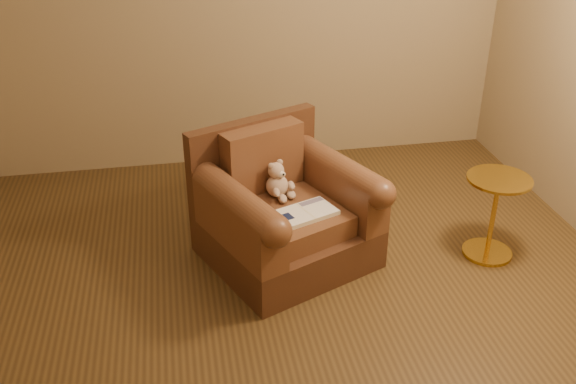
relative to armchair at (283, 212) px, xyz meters
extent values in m
plane|color=#4F371B|center=(-0.03, -0.54, -0.31)|extent=(4.00, 4.00, 0.00)
cube|color=#4A2A18|center=(0.02, -0.04, -0.18)|extent=(1.15, 1.13, 0.25)
cube|color=#4A2A18|center=(-0.14, 0.31, 0.21)|extent=(0.85, 0.44, 0.55)
cube|color=brown|center=(0.03, -0.08, 0.01)|extent=(0.72, 0.78, 0.13)
cube|color=brown|center=(-0.09, 0.20, 0.27)|extent=(0.53, 0.34, 0.40)
cube|color=brown|center=(-0.29, -0.22, 0.08)|extent=(0.47, 0.76, 0.28)
cube|color=brown|center=(0.36, 0.07, 0.08)|extent=(0.47, 0.76, 0.28)
cylinder|color=brown|center=(-0.29, -0.22, 0.22)|extent=(0.47, 0.76, 0.18)
cylinder|color=brown|center=(0.36, 0.07, 0.22)|extent=(0.47, 0.76, 0.18)
ellipsoid|color=tan|center=(-0.02, 0.08, 0.14)|extent=(0.14, 0.12, 0.14)
sphere|color=tan|center=(-0.03, 0.09, 0.24)|extent=(0.10, 0.10, 0.10)
ellipsoid|color=tan|center=(-0.06, 0.07, 0.28)|extent=(0.04, 0.02, 0.04)
ellipsoid|color=tan|center=(0.00, 0.11, 0.28)|extent=(0.04, 0.02, 0.04)
ellipsoid|color=beige|center=(0.00, 0.05, 0.23)|extent=(0.05, 0.03, 0.04)
sphere|color=black|center=(0.01, 0.04, 0.23)|extent=(0.01, 0.01, 0.01)
ellipsoid|color=tan|center=(-0.04, 0.00, 0.14)|extent=(0.05, 0.09, 0.05)
ellipsoid|color=tan|center=(0.06, 0.07, 0.14)|extent=(0.05, 0.09, 0.05)
ellipsoid|color=tan|center=(0.00, 0.00, 0.10)|extent=(0.05, 0.09, 0.05)
ellipsoid|color=tan|center=(0.06, 0.04, 0.10)|extent=(0.05, 0.09, 0.05)
cube|color=beige|center=(0.10, -0.18, 0.08)|extent=(0.40, 0.32, 0.02)
cube|color=white|center=(0.02, -0.21, 0.10)|extent=(0.23, 0.25, 0.00)
cube|color=white|center=(0.18, -0.15, 0.10)|extent=(0.23, 0.25, 0.00)
cube|color=beige|center=(0.10, -0.18, 0.10)|extent=(0.08, 0.19, 0.00)
cube|color=#0F1638|center=(-0.01, -0.22, 0.10)|extent=(0.08, 0.09, 0.00)
cube|color=slate|center=(0.16, -0.08, 0.10)|extent=(0.16, 0.10, 0.00)
cylinder|color=gold|center=(1.26, -0.22, -0.30)|extent=(0.31, 0.31, 0.02)
cylinder|color=gold|center=(1.26, -0.22, -0.04)|extent=(0.03, 0.03, 0.50)
cylinder|color=gold|center=(1.26, -0.22, 0.22)|extent=(0.38, 0.38, 0.02)
cylinder|color=gold|center=(1.26, -0.22, 0.21)|extent=(0.03, 0.03, 0.02)
camera|label=1|loc=(-0.58, -3.30, 1.95)|focal=40.00mm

